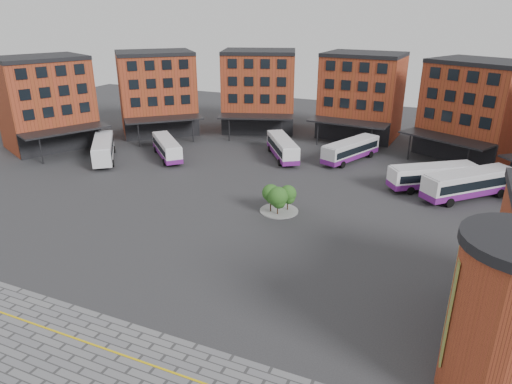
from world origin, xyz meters
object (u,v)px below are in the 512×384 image
at_px(bus_d, 351,150).
at_px(bus_f, 469,184).
at_px(tree_island, 279,197).
at_px(bus_b, 167,148).
at_px(blue_car, 500,364).
at_px(bus_a, 103,148).
at_px(bus_c, 282,147).
at_px(bus_e, 433,176).

height_order(bus_d, bus_f, bus_f).
bearing_deg(tree_island, bus_f, 34.31).
distance_m(tree_island, bus_b, 26.27).
relative_size(tree_island, blue_car, 1.02).
relative_size(bus_b, blue_car, 2.18).
bearing_deg(tree_island, bus_d, 82.08).
height_order(bus_a, blue_car, bus_a).
relative_size(bus_b, bus_d, 0.82).
distance_m(bus_f, blue_car, 30.58).
relative_size(tree_island, bus_d, 0.38).
bearing_deg(blue_car, bus_c, 44.86).
bearing_deg(blue_car, bus_a, 71.97).
xyz_separation_m(bus_b, bus_d, (26.28, 9.89, 0.09)).
bearing_deg(bus_a, bus_c, -12.64).
relative_size(bus_e, bus_f, 1.01).
relative_size(bus_d, blue_car, 2.65).
height_order(bus_a, bus_f, bus_f).
distance_m(bus_d, bus_e, 14.25).
bearing_deg(bus_c, bus_d, -17.85).
bearing_deg(bus_a, bus_d, -15.27).
xyz_separation_m(bus_c, bus_e, (22.11, -4.52, 0.04)).
height_order(bus_e, bus_f, bus_f).
height_order(bus_b, bus_e, bus_e).
height_order(bus_d, bus_e, bus_e).
xyz_separation_m(tree_island, bus_c, (-6.84, 19.35, -0.26)).
distance_m(tree_island, bus_e, 21.29).
distance_m(tree_island, bus_c, 20.52).
xyz_separation_m(bus_b, blue_car, (44.77, -29.55, -0.93)).
xyz_separation_m(tree_island, bus_b, (-23.19, 12.33, -0.32)).
bearing_deg(bus_f, bus_a, -128.64).
distance_m(bus_a, blue_car, 58.45).
distance_m(tree_island, bus_f, 23.54).
relative_size(bus_a, bus_d, 0.94).
relative_size(bus_a, blue_car, 2.49).
bearing_deg(blue_car, bus_b, 63.59).
bearing_deg(bus_b, bus_e, -41.99).
height_order(bus_f, blue_car, bus_f).
distance_m(bus_d, blue_car, 43.56).
bearing_deg(bus_c, bus_a, 171.75).
bearing_deg(bus_d, bus_e, -8.59).
distance_m(bus_c, blue_car, 46.31).
bearing_deg(bus_e, bus_c, -136.81).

